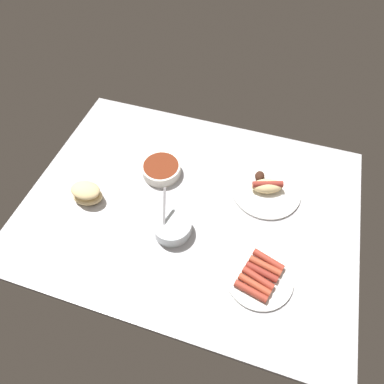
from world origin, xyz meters
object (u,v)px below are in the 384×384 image
(bowl_coleslaw, at_px, (172,226))
(plate_hotdog_assembled, at_px, (266,188))
(bowl_chili, at_px, (161,169))
(plate_sausages, at_px, (259,276))
(bread_stack, at_px, (87,193))

(bowl_coleslaw, relative_size, plate_hotdog_assembled, 0.57)
(plate_hotdog_assembled, bearing_deg, bowl_chili, 5.07)
(bowl_coleslaw, xyz_separation_m, plate_hotdog_assembled, (-0.28, -0.27, -0.01))
(plate_sausages, bearing_deg, bowl_chili, -34.67)
(bowl_coleslaw, xyz_separation_m, bread_stack, (0.34, -0.03, 0.01))
(bread_stack, bearing_deg, bowl_chili, -137.13)
(bowl_chili, relative_size, plate_hotdog_assembled, 0.58)
(bowl_chili, height_order, plate_hotdog_assembled, plate_hotdog_assembled)
(bread_stack, xyz_separation_m, bowl_chili, (-0.21, -0.20, -0.01))
(plate_sausages, xyz_separation_m, bowl_chili, (0.45, -0.31, 0.01))
(plate_sausages, distance_m, plate_hotdog_assembled, 0.35)
(bread_stack, relative_size, plate_hotdog_assembled, 0.47)
(plate_sausages, relative_size, bowl_chili, 1.43)
(plate_hotdog_assembled, bearing_deg, plate_sausages, 96.67)
(bowl_coleslaw, bearing_deg, plate_sausages, 166.32)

